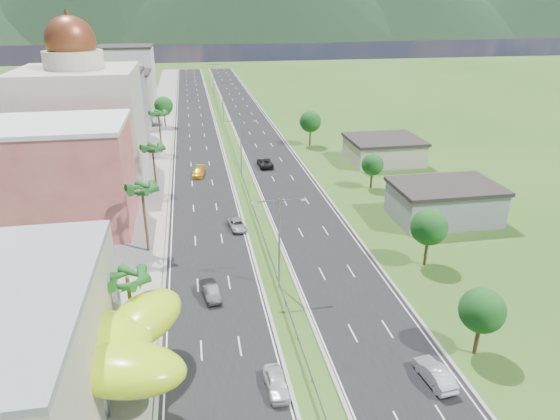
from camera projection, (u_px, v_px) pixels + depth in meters
ground at (297, 340)px, 48.89m from camera, size 500.00×500.00×0.00m
road_left at (196, 130)px, 129.40m from camera, size 11.00×260.00×0.04m
road_right at (254, 128)px, 131.87m from camera, size 11.00×260.00×0.04m
sidewalk_left at (159, 131)px, 127.82m from camera, size 7.00×260.00×0.12m
median_guardrail at (231, 144)px, 114.04m from camera, size 0.10×216.06×0.76m
streetlight_median_b at (279, 234)px, 55.38m from camera, size 6.04×0.25×11.00m
streetlight_median_c at (241, 143)px, 91.71m from camera, size 6.04×0.25×11.00m
streetlight_median_d at (223, 99)px, 132.59m from camera, size 6.04×0.25×11.00m
streetlight_median_e at (213, 77)px, 173.47m from camera, size 6.04×0.25×11.00m
lime_canopy at (65, 347)px, 40.04m from camera, size 18.00×15.00×7.40m
pink_shophouse at (57, 179)px, 70.46m from camera, size 20.00×15.00×15.00m
domed_building at (82, 118)px, 89.87m from camera, size 20.00×20.00×28.70m
midrise_grey at (109, 109)px, 114.04m from camera, size 16.00×15.00×16.00m
midrise_beige at (121, 99)px, 134.60m from camera, size 16.00×15.00×13.00m
midrise_white at (128, 78)px, 154.53m from camera, size 16.00×15.00×18.00m
shed_near at (444, 204)px, 75.25m from camera, size 15.00×10.00×5.00m
shed_far at (383, 151)px, 102.95m from camera, size 14.00×12.00×4.40m
palm_tree_b at (128, 281)px, 45.44m from camera, size 3.60×3.60×8.10m
palm_tree_c at (142, 191)px, 63.05m from camera, size 3.60×3.60×9.60m
palm_tree_d at (153, 150)px, 84.31m from camera, size 3.60×3.60×8.60m
palm_tree_e at (159, 115)px, 106.73m from camera, size 3.60×3.60×9.40m
leafy_tree_lfar at (164, 106)px, 130.49m from camera, size 4.90×4.90×8.05m
leafy_tree_ra at (482, 310)px, 45.15m from camera, size 4.20×4.20×6.90m
leafy_tree_rb at (429, 227)px, 60.93m from camera, size 4.55×4.55×7.47m
leafy_tree_rc at (373, 165)px, 87.17m from camera, size 3.85×3.85×6.33m
leafy_tree_rd at (310, 122)px, 113.30m from camera, size 4.90×4.90×8.05m
mountain_ridge at (259, 38)px, 467.54m from camera, size 860.00×140.00×90.00m
car_white_near_left at (277, 383)px, 42.17m from camera, size 1.94×4.46×1.50m
car_dark_left at (210, 291)px, 55.61m from camera, size 2.42×4.92×1.55m
car_silver_mid_left at (237, 225)px, 72.49m from camera, size 2.78×4.94×1.30m
car_yellow_far_left at (199, 172)px, 94.79m from camera, size 2.96×5.50×1.52m
car_silver_right at (434, 373)px, 43.19m from camera, size 2.24×5.05×1.61m
car_dark_far_right at (265, 163)px, 100.17m from camera, size 2.80×5.88×1.62m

